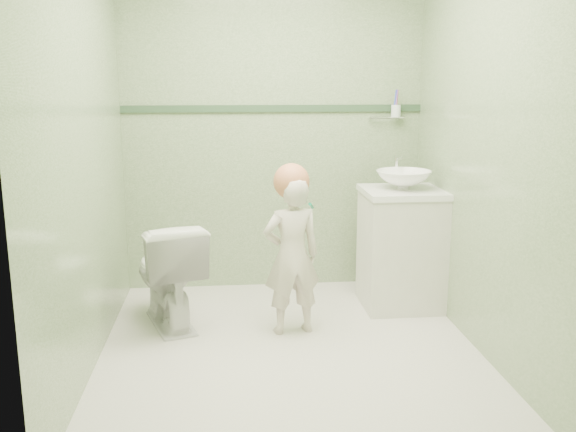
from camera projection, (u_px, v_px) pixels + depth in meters
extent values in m
plane|color=beige|center=(290.00, 351.00, 3.68)|extent=(2.50, 2.50, 0.00)
cube|color=gray|center=(273.00, 129.00, 4.64)|extent=(2.20, 0.04, 2.40)
cube|color=gray|center=(327.00, 184.00, 2.21)|extent=(2.20, 0.04, 2.40)
cube|color=gray|center=(84.00, 149.00, 3.32)|extent=(0.04, 2.50, 2.40)
cube|color=gray|center=(485.00, 145.00, 3.53)|extent=(0.04, 2.50, 2.40)
cube|color=#2F4A31|center=(274.00, 108.00, 4.60)|extent=(2.20, 0.02, 0.05)
cube|color=beige|center=(401.00, 250.00, 4.36)|extent=(0.52, 0.50, 0.80)
cube|color=white|center=(403.00, 192.00, 4.27)|extent=(0.54, 0.52, 0.04)
imported|color=white|center=(404.00, 180.00, 4.25)|extent=(0.37, 0.37, 0.13)
cylinder|color=silver|center=(396.00, 168.00, 4.43)|extent=(0.03, 0.03, 0.18)
cylinder|color=silver|center=(398.00, 157.00, 4.37)|extent=(0.02, 0.12, 0.02)
cylinder|color=silver|center=(387.00, 118.00, 4.65)|extent=(0.26, 0.02, 0.02)
cylinder|color=silver|center=(396.00, 111.00, 4.63)|extent=(0.07, 0.07, 0.09)
cylinder|color=#D34540|center=(397.00, 101.00, 4.62)|extent=(0.01, 0.01, 0.17)
cylinder|color=purple|center=(396.00, 101.00, 4.60)|extent=(0.01, 0.01, 0.17)
cylinder|color=blue|center=(395.00, 101.00, 4.61)|extent=(0.01, 0.01, 0.17)
imported|color=white|center=(168.00, 273.00, 4.03)|extent=(0.58, 0.76, 0.69)
imported|color=beige|center=(292.00, 256.00, 3.87)|extent=(0.40, 0.30, 0.99)
sphere|color=#C4744C|center=(291.00, 181.00, 3.80)|extent=(0.22, 0.22, 0.22)
cylinder|color=#0D875D|center=(311.00, 206.00, 3.70)|extent=(0.05, 0.14, 0.06)
cube|color=white|center=(299.00, 198.00, 3.72)|extent=(0.03, 0.03, 0.02)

